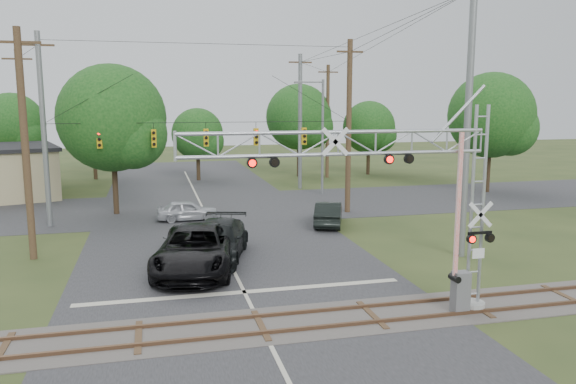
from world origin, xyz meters
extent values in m
plane|color=#2E3D1C|center=(0.00, 0.00, 0.00)|extent=(160.00, 160.00, 0.00)
cube|color=#28282A|center=(0.00, 10.00, 0.01)|extent=(14.00, 90.00, 0.02)
cube|color=#28282A|center=(0.00, 24.00, 0.01)|extent=(90.00, 12.00, 0.02)
cube|color=#4E4743|center=(0.00, 2.00, 0.02)|extent=(90.00, 3.20, 0.05)
cube|color=brown|center=(0.00, 1.28, 0.09)|extent=(90.00, 0.12, 0.14)
cube|color=brown|center=(0.00, 2.72, 0.09)|extent=(90.00, 0.12, 0.14)
cylinder|color=gray|center=(7.75, 1.70, 0.15)|extent=(0.93, 0.93, 0.31)
cube|color=silver|center=(7.70, 1.39, 2.21)|extent=(0.46, 0.03, 0.36)
cube|color=slate|center=(7.14, 1.49, 0.77)|extent=(0.57, 0.46, 1.54)
cube|color=red|center=(6.88, 1.49, 3.91)|extent=(0.14, 0.09, 5.14)
cylinder|color=gray|center=(-9.50, 20.00, 5.75)|extent=(0.32, 0.32, 11.50)
cylinder|color=#462C20|center=(9.50, 20.00, 5.75)|extent=(0.36, 0.36, 11.50)
cylinder|color=black|center=(0.00, 20.00, 6.19)|extent=(19.00, 0.03, 0.03)
cube|color=gold|center=(-6.40, 20.00, 5.24)|extent=(0.30, 0.30, 1.10)
cube|color=gold|center=(-3.20, 20.00, 5.24)|extent=(0.30, 0.30, 1.10)
cube|color=gold|center=(0.00, 20.00, 5.24)|extent=(0.30, 0.30, 1.10)
cube|color=gold|center=(3.20, 20.00, 5.24)|extent=(0.30, 0.30, 1.10)
cube|color=gold|center=(6.40, 20.00, 5.24)|extent=(0.30, 0.30, 1.10)
imported|color=black|center=(-1.60, 8.90, 0.99)|extent=(4.65, 7.64, 1.98)
imported|color=black|center=(-0.48, 10.55, 0.89)|extent=(4.14, 6.62, 1.79)
imported|color=#A8ABB0|center=(-1.30, 19.84, 0.66)|extent=(3.86, 1.56, 1.31)
imported|color=black|center=(7.00, 16.40, 0.73)|extent=(3.00, 4.72, 1.47)
cylinder|color=gray|center=(10.01, 27.52, 4.60)|extent=(0.20, 0.20, 9.20)
cylinder|color=gray|center=(8.99, 27.52, 9.00)|extent=(2.04, 0.12, 0.12)
cube|color=slate|center=(7.96, 27.52, 8.95)|extent=(0.61, 0.26, 0.15)
cylinder|color=#462C20|center=(-12.36, 28.31, 5.58)|extent=(0.34, 0.34, 11.15)
cube|color=#462C20|center=(-12.36, 28.31, 10.45)|extent=(2.00, 0.12, 0.12)
cylinder|color=gray|center=(9.02, 30.84, 5.71)|extent=(0.34, 0.34, 11.41)
cube|color=#462C20|center=(9.02, 30.84, 10.71)|extent=(2.00, 0.12, 0.12)
cylinder|color=#462C20|center=(-9.09, 12.70, 5.43)|extent=(0.34, 0.34, 10.85)
cube|color=#462C20|center=(-9.09, 12.70, 10.15)|extent=(2.00, 0.12, 0.12)
cylinder|color=gray|center=(11.20, 8.26, 6.62)|extent=(0.34, 0.34, 13.23)
cylinder|color=#462C20|center=(13.50, 37.18, 5.49)|extent=(0.34, 0.34, 10.97)
cube|color=#462C20|center=(13.50, 37.18, 10.27)|extent=(2.00, 0.12, 0.12)
cylinder|color=#332517|center=(-15.78, 40.88, 1.90)|extent=(0.36, 0.36, 3.80)
sphere|color=#134315|center=(-15.78, 40.88, 5.35)|extent=(5.87, 5.87, 5.87)
cylinder|color=#332517|center=(-8.75, 41.31, 2.12)|extent=(0.36, 0.36, 4.24)
sphere|color=#134315|center=(-8.75, 41.31, 5.97)|extent=(6.55, 6.55, 6.55)
cylinder|color=#332517|center=(-5.82, 23.08, 2.28)|extent=(0.36, 0.36, 4.55)
sphere|color=#134315|center=(-5.82, 23.08, 6.41)|extent=(7.03, 7.03, 7.03)
cylinder|color=#332517|center=(0.91, 38.18, 1.58)|extent=(0.36, 0.36, 3.15)
sphere|color=#134315|center=(0.91, 38.18, 4.44)|extent=(4.87, 4.87, 4.87)
cylinder|color=#332517|center=(10.98, 38.70, 2.11)|extent=(0.36, 0.36, 4.22)
sphere|color=#134315|center=(10.98, 38.70, 5.95)|extent=(6.52, 6.52, 6.52)
cylinder|color=#332517|center=(18.33, 38.41, 1.73)|extent=(0.36, 0.36, 3.45)
sphere|color=#134315|center=(18.33, 38.41, 4.87)|extent=(5.34, 5.34, 5.34)
cylinder|color=#332517|center=(23.76, 25.37, 2.26)|extent=(0.36, 0.36, 4.52)
sphere|color=#134315|center=(23.76, 25.37, 6.37)|extent=(6.98, 6.98, 6.98)
camera|label=1|loc=(-3.36, -15.63, 7.52)|focal=35.00mm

